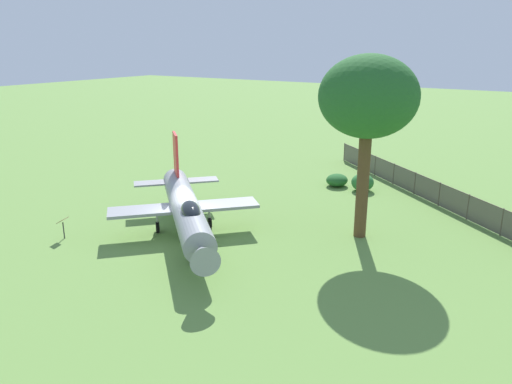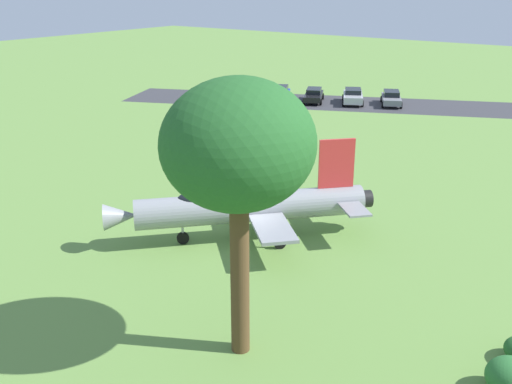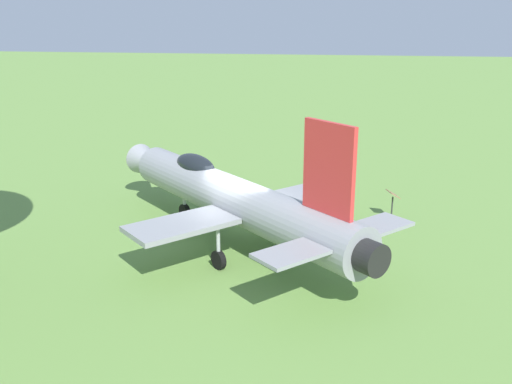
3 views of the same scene
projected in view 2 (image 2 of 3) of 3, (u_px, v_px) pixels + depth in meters
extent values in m
plane|color=#668E42|center=(251.00, 238.00, 29.11)|extent=(200.00, 200.00, 0.00)
cube|color=#38383D|center=(316.00, 102.00, 61.17)|extent=(40.10, 23.49, 0.00)
cylinder|color=gray|center=(251.00, 207.00, 28.54)|extent=(8.76, 9.22, 1.47)
cone|color=gray|center=(121.00, 216.00, 27.42)|extent=(2.01, 2.02, 1.25)
cylinder|color=black|center=(365.00, 199.00, 29.59)|extent=(1.05, 1.04, 0.88)
ellipsoid|color=black|center=(200.00, 198.00, 27.88)|extent=(2.16, 2.22, 0.84)
cube|color=red|center=(337.00, 164.00, 28.63)|extent=(1.33, 1.41, 2.46)
cube|color=gray|center=(273.00, 228.00, 26.53)|extent=(3.50, 3.43, 0.16)
cube|color=gray|center=(253.00, 193.00, 30.87)|extent=(3.50, 3.43, 0.16)
cube|color=gray|center=(355.00, 209.00, 27.83)|extent=(2.07, 2.03, 0.10)
cube|color=gray|center=(333.00, 187.00, 30.84)|extent=(2.07, 2.03, 0.10)
cylinder|color=#A5A8AD|center=(182.00, 226.00, 28.19)|extent=(0.12, 0.12, 1.23)
cylinder|color=black|center=(183.00, 238.00, 28.40)|extent=(0.54, 0.56, 0.60)
cylinder|color=#A5A8AD|center=(280.00, 231.00, 27.68)|extent=(0.12, 0.12, 1.23)
cylinder|color=black|center=(280.00, 243.00, 27.89)|extent=(0.54, 0.56, 0.60)
cylinder|color=#A5A8AD|center=(267.00, 209.00, 30.33)|extent=(0.12, 0.12, 1.23)
cylinder|color=black|center=(267.00, 220.00, 30.54)|extent=(0.54, 0.56, 0.60)
cylinder|color=brown|center=(240.00, 271.00, 19.36)|extent=(0.64, 0.64, 6.09)
ellipsoid|color=#235B26|center=(238.00, 144.00, 17.86)|extent=(4.77, 5.01, 4.16)
ellipsoid|color=#2D7033|center=(512.00, 377.00, 18.00)|extent=(1.59, 1.54, 1.22)
cylinder|color=#333333|center=(255.00, 186.00, 35.02)|extent=(0.06, 0.06, 0.90)
cube|color=olive|center=(255.00, 177.00, 34.83)|extent=(0.69, 0.56, 0.25)
cube|color=slate|center=(391.00, 99.00, 59.43)|extent=(3.67, 4.93, 0.58)
cube|color=black|center=(391.00, 93.00, 59.59)|extent=(2.42, 2.82, 0.51)
cylinder|color=black|center=(401.00, 105.00, 57.99)|extent=(0.48, 0.67, 0.64)
cylinder|color=black|center=(383.00, 105.00, 58.25)|extent=(0.48, 0.67, 0.64)
cylinder|color=black|center=(399.00, 99.00, 60.81)|extent=(0.48, 0.67, 0.64)
cylinder|color=black|center=(382.00, 99.00, 61.08)|extent=(0.48, 0.67, 0.64)
cube|color=#B2B5BA|center=(353.00, 97.00, 60.18)|extent=(3.91, 5.07, 0.69)
cube|color=black|center=(353.00, 91.00, 60.34)|extent=(2.57, 2.93, 0.46)
cylinder|color=black|center=(362.00, 104.00, 58.73)|extent=(0.50, 0.67, 0.64)
cylinder|color=black|center=(343.00, 103.00, 58.97)|extent=(0.50, 0.67, 0.64)
cylinder|color=black|center=(361.00, 98.00, 61.63)|extent=(0.50, 0.67, 0.64)
cylinder|color=black|center=(343.00, 97.00, 61.88)|extent=(0.50, 0.67, 0.64)
cube|color=black|center=(314.00, 96.00, 61.01)|extent=(3.63, 5.02, 0.55)
cube|color=black|center=(314.00, 91.00, 61.19)|extent=(2.39, 2.85, 0.48)
cylinder|color=black|center=(321.00, 102.00, 59.52)|extent=(0.48, 0.67, 0.64)
cylinder|color=black|center=(304.00, 102.00, 59.80)|extent=(0.48, 0.67, 0.64)
cylinder|color=black|center=(323.00, 96.00, 62.42)|extent=(0.48, 0.67, 0.64)
cylinder|color=black|center=(307.00, 96.00, 62.70)|extent=(0.48, 0.67, 0.64)
cube|color=#23429E|center=(280.00, 95.00, 61.72)|extent=(3.69, 4.97, 0.57)
cube|color=black|center=(280.00, 89.00, 61.87)|extent=(2.42, 2.84, 0.59)
cylinder|color=black|center=(286.00, 101.00, 60.26)|extent=(0.49, 0.67, 0.64)
cylinder|color=black|center=(270.00, 100.00, 60.51)|extent=(0.49, 0.67, 0.64)
cylinder|color=black|center=(289.00, 95.00, 63.13)|extent=(0.49, 0.67, 0.64)
cylinder|color=black|center=(273.00, 95.00, 63.38)|extent=(0.49, 0.67, 0.64)
cube|color=#1E6B3D|center=(248.00, 94.00, 62.41)|extent=(3.40, 4.80, 0.57)
cube|color=black|center=(247.00, 89.00, 61.89)|extent=(2.35, 2.72, 0.60)
cylinder|color=black|center=(243.00, 93.00, 64.06)|extent=(0.44, 0.68, 0.64)
cylinder|color=black|center=(260.00, 94.00, 63.60)|extent=(0.44, 0.68, 0.64)
cylinder|color=black|center=(235.00, 98.00, 61.42)|extent=(0.44, 0.68, 0.64)
cylinder|color=black|center=(253.00, 99.00, 60.96)|extent=(0.44, 0.68, 0.64)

